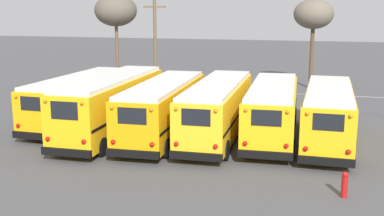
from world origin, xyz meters
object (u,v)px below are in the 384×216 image
fire_hydrant (345,184)px  bare_tree_1 (314,15)px  school_bus_2 (164,107)px  school_bus_3 (218,108)px  school_bus_0 (80,98)px  school_bus_1 (112,104)px  school_bus_5 (328,114)px  utility_pole (155,44)px  bare_tree_0 (116,11)px  school_bus_4 (272,109)px

fire_hydrant → bare_tree_1: bearing=93.9°
school_bus_2 → school_bus_3: 2.98m
school_bus_0 → school_bus_1: 3.46m
school_bus_5 → utility_pole: utility_pole is taller
school_bus_5 → bare_tree_0: (-16.25, 10.29, 5.15)m
school_bus_3 → school_bus_1: bearing=-171.4°
school_bus_1 → school_bus_4: size_ratio=1.07×
school_bus_1 → school_bus_5: 11.79m
school_bus_2 → bare_tree_0: bare_tree_0 is taller
utility_pole → bare_tree_0: 4.00m
school_bus_0 → fire_hydrant: school_bus_0 is taller
school_bus_4 → bare_tree_1: bearing=84.4°
school_bus_4 → school_bus_5: school_bus_5 is taller
school_bus_4 → school_bus_2: bearing=-169.6°
school_bus_0 → fire_hydrant: (15.22, -8.15, -1.10)m
school_bus_3 → bare_tree_1: bare_tree_1 is taller
school_bus_1 → bare_tree_1: 22.52m
bare_tree_1 → school_bus_0: bearing=-127.6°
school_bus_0 → school_bus_2: bearing=-14.1°
school_bus_5 → school_bus_0: bearing=177.0°
school_bus_4 → fire_hydrant: (3.48, -7.76, -1.13)m
school_bus_0 → school_bus_2: school_bus_2 is taller
school_bus_5 → fire_hydrant: size_ratio=9.20×
school_bus_2 → utility_pole: bearing=110.9°
school_bus_2 → fire_hydrant: size_ratio=10.00×
school_bus_4 → bare_tree_1: size_ratio=1.27×
school_bus_0 → school_bus_5: 14.70m
school_bus_5 → bare_tree_1: (-1.19, 18.28, 4.78)m
school_bus_4 → utility_pole: size_ratio=1.23×
school_bus_2 → bare_tree_0: size_ratio=1.28×
school_bus_2 → school_bus_3: (2.94, 0.54, 0.01)m
school_bus_1 → school_bus_3: (5.87, 0.89, -0.11)m
school_bus_2 → bare_tree_1: bare_tree_1 is taller
school_bus_0 → school_bus_1: bearing=-31.9°
school_bus_5 → school_bus_2: bearing=-175.4°
school_bus_1 → school_bus_4: school_bus_1 is taller
school_bus_5 → school_bus_4: bearing=172.9°
school_bus_0 → school_bus_2: (5.87, -1.48, 0.06)m
school_bus_0 → utility_pole: utility_pole is taller
school_bus_0 → school_bus_5: school_bus_5 is taller
school_bus_3 → bare_tree_0: size_ratio=1.32×
school_bus_3 → school_bus_0: bearing=173.9°
bare_tree_1 → school_bus_3: bearing=-104.2°
school_bus_4 → fire_hydrant: size_ratio=9.61×
school_bus_0 → school_bus_2: 6.06m
bare_tree_1 → school_bus_1: bearing=-118.6°
school_bus_2 → bare_tree_0: 14.24m
bare_tree_0 → bare_tree_1: bearing=27.9°
school_bus_4 → fire_hydrant: bearing=-65.9°
school_bus_2 → school_bus_4: bearing=10.4°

